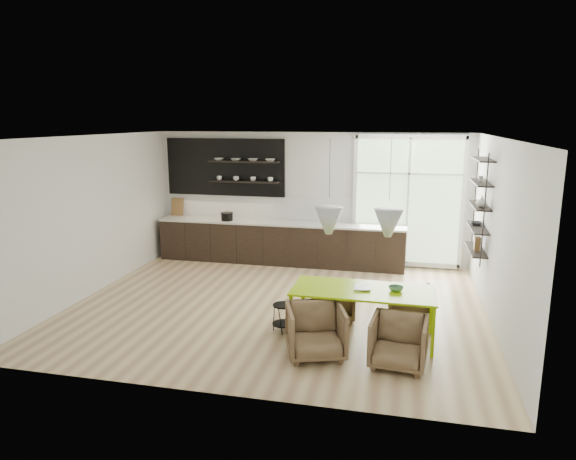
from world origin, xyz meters
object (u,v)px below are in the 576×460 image
(dining_table, at_px, (363,293))
(armchair_front_left, at_px, (316,331))
(armchair_back_left, at_px, (334,298))
(wire_stool, at_px, (283,314))
(armchair_back_right, at_px, (409,305))
(armchair_front_right, at_px, (398,342))

(dining_table, bearing_deg, armchair_front_left, -127.53)
(armchair_back_left, relative_size, wire_stool, 1.66)
(dining_table, xyz_separation_m, armchair_back_left, (-0.52, 0.71, -0.38))
(armchair_back_left, height_order, wire_stool, armchair_back_left)
(armchair_back_right, distance_m, armchair_front_right, 1.53)
(armchair_back_left, bearing_deg, armchair_front_right, 119.45)
(dining_table, relative_size, armchair_back_right, 3.13)
(armchair_front_right, bearing_deg, armchair_back_left, 131.00)
(armchair_back_right, bearing_deg, armchair_front_left, 46.82)
(armchair_front_left, height_order, wire_stool, armchair_front_left)
(wire_stool, bearing_deg, armchair_back_left, 46.94)
(dining_table, bearing_deg, wire_stool, -178.43)
(wire_stool, bearing_deg, armchair_front_right, -23.74)
(dining_table, xyz_separation_m, armchair_back_right, (0.68, 0.75, -0.40))
(dining_table, bearing_deg, armchair_back_left, 127.10)
(armchair_front_right, distance_m, wire_stool, 1.89)
(dining_table, relative_size, armchair_front_left, 2.66)
(armchair_back_right, height_order, armchair_front_left, armchair_front_left)
(armchair_back_right, height_order, armchair_front_right, armchair_front_right)
(dining_table, height_order, wire_stool, dining_table)
(armchair_back_left, bearing_deg, armchair_front_left, 81.94)
(armchair_back_right, distance_m, wire_stool, 2.03)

